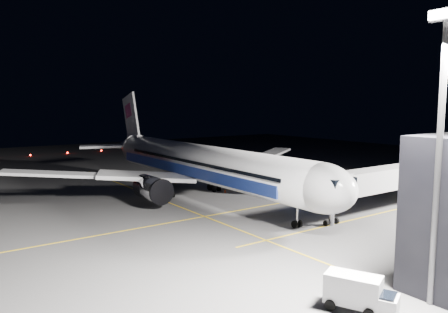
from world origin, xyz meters
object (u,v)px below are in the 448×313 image
safety_cone_b (225,191)px  service_truck (360,292)px  safety_cone_c (233,180)px  floodlight_mast_south (440,133)px  baggage_tug (305,178)px  airliner (198,163)px  jet_bridge (401,176)px  safety_cone_a (253,183)px

safety_cone_b → service_truck: bearing=-22.5°
safety_cone_b → safety_cone_c: bearing=135.7°
service_truck → safety_cone_b: 41.55m
floodlight_mast_south → service_truck: size_ratio=3.97×
baggage_tug → safety_cone_c: baggage_tug is taller
safety_cone_b → safety_cone_c: safety_cone_c is taller
airliner → floodlight_mast_south: 42.13m
safety_cone_c → airliner: bearing=-60.0°
jet_bridge → baggage_tug: size_ratio=10.36×
safety_cone_a → safety_cone_b: 8.59m
safety_cone_b → jet_bridge: bearing=30.1°
service_truck → safety_cone_c: size_ratio=8.55×
baggage_tug → safety_cone_b: 17.17m
airliner → service_truck: size_ratio=11.78×
service_truck → floodlight_mast_south: bearing=40.5°
service_truck → safety_cone_c: (-45.67, 23.02, -1.03)m
airliner → jet_bridge: bearing=38.0°
service_truck → safety_cone_a: (-41.13, 24.03, -1.05)m
floodlight_mast_south → jet_bridge: bearing=126.8°
safety_cone_c → safety_cone_a: bearing=12.6°
floodlight_mast_south → service_truck: (-2.33, -5.01, -11.04)m
airliner → service_truck: airliner is taller
airliner → safety_cone_c: airliner is taller
airliner → safety_cone_a: (-2.38, 13.01, -4.88)m
jet_bridge → baggage_tug: bearing=169.6°
jet_bridge → safety_cone_b: 26.60m
baggage_tug → safety_cone_b: (-1.14, -17.12, -0.64)m
floodlight_mast_south → safety_cone_b: bearing=165.0°
jet_bridge → safety_cone_b: (-22.69, -13.18, -4.32)m
service_truck → baggage_tug: 49.76m
safety_cone_a → safety_cone_b: (2.76, -8.13, -0.02)m
floodlight_mast_south → safety_cone_a: 48.95m
airliner → safety_cone_c: 14.68m
safety_cone_b → safety_cone_c: size_ratio=0.86×
service_truck → safety_cone_b: (-38.37, 15.90, -1.07)m
floodlight_mast_south → service_truck: floodlight_mast_south is taller
jet_bridge → service_truck: size_ratio=6.59×
airliner → safety_cone_a: airliner is taller
service_truck → safety_cone_b: bearing=132.9°
jet_bridge → baggage_tug: jet_bridge is taller
jet_bridge → airliner: bearing=-142.0°
baggage_tug → safety_cone_a: 9.81m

